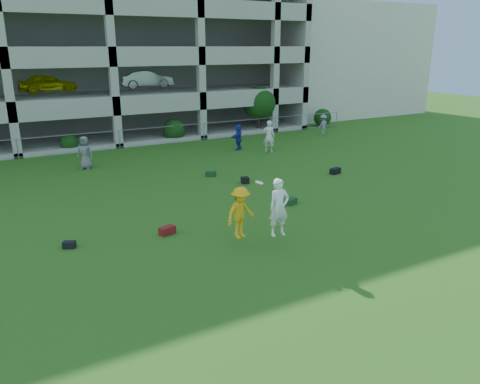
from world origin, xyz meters
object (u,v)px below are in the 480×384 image
bystander_c (85,153)px  bystander_d (238,137)px  crate_d (245,180)px  bystander_e (269,136)px  bystander_f (323,125)px  parking_garage (83,50)px  frisbee_contest (253,211)px  stucco_building (319,60)px

bystander_c → bystander_d: size_ratio=1.06×
crate_d → bystander_e: bearing=48.5°
bystander_f → parking_garage: parking_garage is taller
bystander_e → bystander_c: bearing=28.2°
bystander_c → frisbee_contest: frisbee_contest is taller
frisbee_contest → parking_garage: 26.67m
bystander_f → frisbee_contest: size_ratio=0.72×
bystander_f → frisbee_contest: 21.01m
bystander_e → crate_d: (-4.73, -5.34, -0.84)m
bystander_d → bystander_f: bystander_d is taller
frisbee_contest → bystander_f: bearing=45.2°
stucco_building → frisbee_contest: bearing=-131.3°
bystander_e → bystander_f: bearing=-120.9°
bystander_c → crate_d: size_ratio=5.04×
bystander_e → stucco_building: bearing=-101.2°
crate_d → frisbee_contest: bearing=-117.5°
bystander_d → parking_garage: bearing=-106.6°
bystander_c → bystander_e: 10.92m
stucco_building → bystander_d: size_ratio=9.65×
bystander_d → bystander_c: bearing=-41.9°
bystander_d → bystander_e: (1.31, -1.56, 0.16)m
bystander_f → crate_d: 14.11m
parking_garage → crate_d: bearing=-81.0°
bystander_d → parking_garage: parking_garage is taller
bystander_f → frisbee_contest: bearing=36.3°
crate_d → frisbee_contest: size_ratio=0.17×
stucco_building → bystander_f: size_ratio=10.50×
bystander_e → crate_d: bearing=83.3°
bystander_d → bystander_e: bystander_e is taller
bystander_e → frisbee_contest: bearing=90.5°
frisbee_contest → bystander_d: bearing=63.1°
bystander_c → parking_garage: parking_garage is taller
bystander_e → frisbee_contest: frisbee_contest is taller
bystander_d → bystander_f: 8.08m
bystander_d → frisbee_contest: (-6.85, -13.48, 0.41)m
bystander_c → parking_garage: (3.02, 13.04, 5.13)m
stucco_building → bystander_c: stucco_building is taller
bystander_e → bystander_f: 7.28m
stucco_building → bystander_d: (-16.48, -13.06, -4.17)m
bystander_e → frisbee_contest: (-8.16, -11.92, 0.24)m
stucco_building → bystander_d: stucco_building is taller
frisbee_contest → parking_garage: parking_garage is taller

